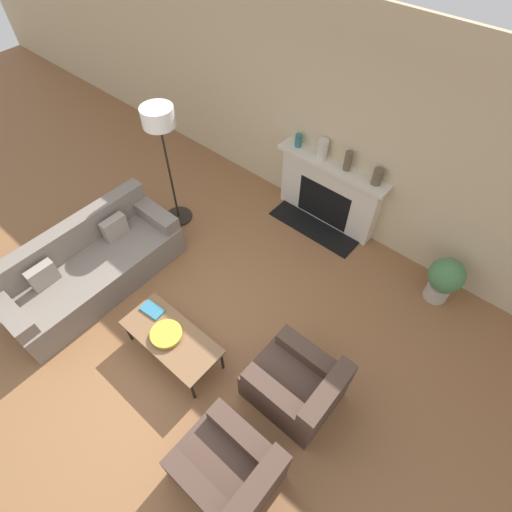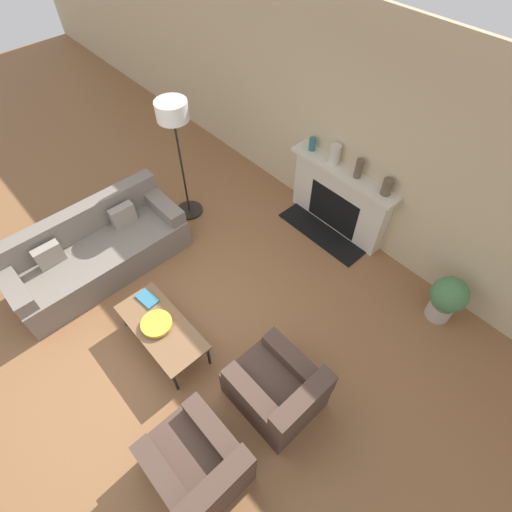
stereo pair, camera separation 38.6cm
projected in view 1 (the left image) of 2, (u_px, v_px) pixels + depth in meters
The scene contains 15 objects.
ground_plane at pixel (172, 355), 4.58m from camera, with size 18.00×18.00×0.00m, color brown.
wall_back at pixel (340, 127), 4.96m from camera, with size 18.00×0.06×2.90m.
fireplace at pixel (328, 194), 5.61m from camera, with size 1.62×0.59×1.00m.
couch at pixel (91, 267), 5.00m from camera, with size 0.89×2.24×0.83m.
armchair_near at pixel (228, 471), 3.56m from camera, with size 0.89×0.73×0.74m.
armchair_far at pixel (297, 386), 4.05m from camera, with size 0.89×0.73×0.74m.
coffee_table at pixel (171, 338), 4.31m from camera, with size 1.15×0.52×0.40m.
bowl at pixel (166, 334), 4.27m from camera, with size 0.34×0.34×0.06m.
book at pixel (152, 310), 4.49m from camera, with size 0.28×0.18×0.02m.
floor_lamp at pixel (161, 132), 4.86m from camera, with size 0.40×0.40×1.79m.
mantel_vase_left at pixel (298, 140), 5.39m from camera, with size 0.09×0.09×0.18m.
mantel_vase_center_left at pixel (322, 149), 5.20m from camera, with size 0.14×0.14×0.27m.
mantel_vase_center_right at pixel (348, 161), 5.04m from camera, with size 0.10×0.10×0.26m.
mantel_vase_right at pixel (378, 177), 4.88m from camera, with size 0.13×0.13×0.21m.
potted_plant at pixel (445, 279), 4.81m from camera, with size 0.43×0.43×0.65m.
Camera 1 is at (2.06, -0.92, 4.26)m, focal length 28.00 mm.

